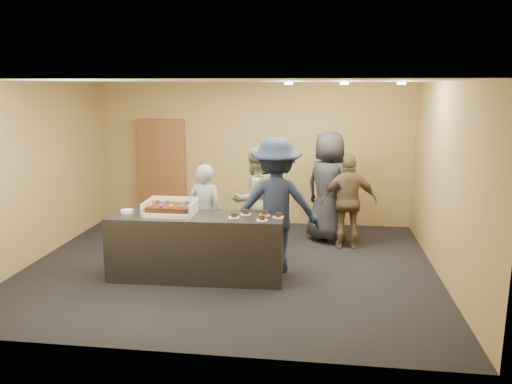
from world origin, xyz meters
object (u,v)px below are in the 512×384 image
plate_stack (127,211)px  sheet_cake (170,207)px  person_brown_extra (349,201)px  serving_counter (197,247)px  person_navy_man (276,205)px  person_dark_suit (328,187)px  storage_cabinet (163,171)px  person_sage_man (255,199)px  cake_box (171,211)px  person_server_grey (206,214)px

plate_stack → sheet_cake: bearing=-0.5°
plate_stack → person_brown_extra: (3.14, 1.61, -0.14)m
serving_counter → person_navy_man: (1.06, 0.45, 0.52)m
sheet_cake → person_dark_suit: person_dark_suit is taller
sheet_cake → storage_cabinet: bearing=109.8°
sheet_cake → person_sage_man: (1.00, 1.31, -0.15)m
person_dark_suit → sheet_cake: bearing=81.1°
person_navy_man → storage_cabinet: bearing=-50.5°
storage_cabinet → person_brown_extra: size_ratio=1.28×
storage_cabinet → plate_stack: storage_cabinet is taller
plate_stack → person_brown_extra: bearing=27.2°
cake_box → serving_counter: bearing=-4.0°
sheet_cake → person_navy_man: (1.42, 0.45, -0.03)m
serving_counter → person_brown_extra: 2.71m
cake_box → plate_stack: 0.63m
person_navy_man → plate_stack: bearing=6.5°
storage_cabinet → plate_stack: bearing=-81.8°
person_brown_extra → person_navy_man: bearing=41.8°
plate_stack → person_dark_suit: 3.43m
cake_box → sheet_cake: 0.06m
person_navy_man → person_server_grey: bearing=-13.9°
person_navy_man → person_dark_suit: (0.75, 1.52, -0.02)m
person_server_grey → person_navy_man: 1.10m
sheet_cake → person_dark_suit: size_ratio=0.31×
cake_box → person_dark_suit: 2.92m
serving_counter → cake_box: (-0.36, 0.03, 0.50)m
serving_counter → storage_cabinet: size_ratio=1.20×
cake_box → storage_cabinet: bearing=110.0°
plate_stack → person_dark_suit: person_dark_suit is taller
storage_cabinet → sheet_cake: 3.08m
storage_cabinet → person_sage_man: (2.04, -1.59, -0.16)m
storage_cabinet → sheet_cake: (1.04, -2.90, -0.01)m
storage_cabinet → sheet_cake: size_ratio=3.43×
person_server_grey → storage_cabinet: bearing=-45.0°
person_server_grey → person_sage_man: person_sage_man is taller
cake_box → person_navy_man: size_ratio=0.35×
person_brown_extra → person_sage_man: bearing=6.4°
serving_counter → cake_box: cake_box is taller
person_sage_man → person_dark_suit: 1.36m
plate_stack → person_brown_extra: person_brown_extra is taller
person_navy_man → person_brown_extra: (1.09, 1.17, -0.18)m
plate_stack → person_navy_man: 2.10m
person_sage_man → serving_counter: bearing=27.2°
person_dark_suit → person_sage_man: bearing=68.4°
person_brown_extra → cake_box: bearing=27.1°
storage_cabinet → person_dark_suit: bearing=-16.0°
person_navy_man → person_dark_suit: bearing=-122.1°
storage_cabinet → person_navy_man: storage_cabinet is taller
cake_box → person_brown_extra: person_brown_extra is taller
cake_box → person_sage_man: size_ratio=0.41×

